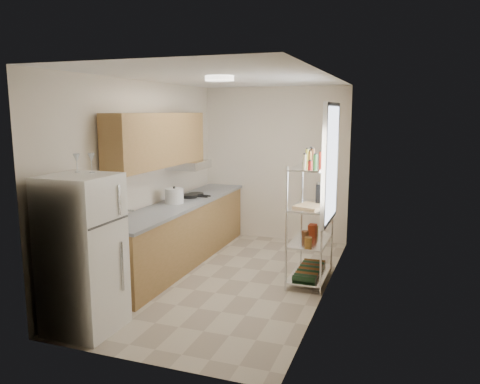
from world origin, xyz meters
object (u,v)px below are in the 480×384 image
object	(u,v)px
cutting_board	(310,206)
refrigerator	(83,254)
rice_cooker	(174,196)
espresso_machine	(324,193)
frying_pan_large	(196,194)

from	to	relation	value
cutting_board	refrigerator	bearing A→B (deg)	-133.29
rice_cooker	cutting_board	world-z (taller)	rice_cooker
cutting_board	espresso_machine	distance (m)	0.31
refrigerator	cutting_board	size ratio (longest dim) A/B	3.95
espresso_machine	cutting_board	bearing A→B (deg)	-112.77
rice_cooker	frying_pan_large	size ratio (longest dim) A/B	1.07
refrigerator	rice_cooker	bearing A→B (deg)	92.57
frying_pan_large	espresso_machine	xyz separation A→B (m)	(2.07, -0.53, 0.23)
rice_cooker	frying_pan_large	bearing A→B (deg)	86.69
refrigerator	frying_pan_large	bearing A→B (deg)	91.22
espresso_machine	refrigerator	bearing A→B (deg)	-129.25
refrigerator	espresso_machine	bearing A→B (deg)	48.41
refrigerator	rice_cooker	size ratio (longest dim) A/B	6.02
rice_cooker	cutting_board	bearing A→B (deg)	-4.37
rice_cooker	espresso_machine	bearing A→B (deg)	2.94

